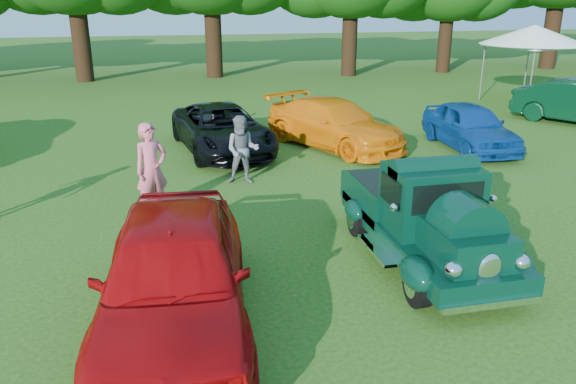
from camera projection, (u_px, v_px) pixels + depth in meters
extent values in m
plane|color=#1D4911|center=(344.00, 283.00, 8.95)|extent=(120.00, 120.00, 0.00)
cylinder|color=black|center=(418.00, 285.00, 8.21)|extent=(0.20, 0.69, 0.69)
cylinder|color=black|center=(512.00, 274.00, 8.53)|extent=(0.20, 0.69, 0.69)
cylinder|color=black|center=(357.00, 218.00, 10.64)|extent=(0.20, 0.69, 0.69)
cylinder|color=black|center=(432.00, 212.00, 10.96)|extent=(0.20, 0.69, 0.69)
cube|color=black|center=(425.00, 234.00, 9.60)|extent=(1.59, 4.17, 0.32)
cube|color=black|center=(465.00, 244.00, 8.33)|extent=(1.02, 1.34, 0.57)
cube|color=black|center=(431.00, 199.00, 9.26)|extent=(1.45, 1.07, 1.11)
cube|color=black|center=(448.00, 198.00, 8.73)|extent=(1.20, 0.06, 0.48)
cube|color=black|center=(396.00, 195.00, 10.68)|extent=(1.59, 1.90, 0.54)
cube|color=black|center=(397.00, 182.00, 10.60)|extent=(1.37, 1.67, 0.05)
ellipsoid|color=black|center=(417.00, 274.00, 8.14)|extent=(0.46, 0.80, 0.46)
ellipsoid|color=black|center=(515.00, 263.00, 8.48)|extent=(0.46, 0.80, 0.46)
ellipsoid|color=black|center=(355.00, 210.00, 10.57)|extent=(0.35, 0.67, 0.39)
ellipsoid|color=black|center=(435.00, 204.00, 10.92)|extent=(0.35, 0.67, 0.39)
ellipsoid|color=white|center=(490.00, 272.00, 7.73)|extent=(0.37, 0.11, 0.55)
sphere|color=white|center=(453.00, 270.00, 7.66)|extent=(0.26, 0.26, 0.26)
sphere|color=white|center=(521.00, 263.00, 7.88)|extent=(0.26, 0.26, 0.26)
cube|color=white|center=(491.00, 304.00, 7.74)|extent=(1.50, 0.10, 0.10)
cube|color=white|center=(377.00, 197.00, 11.68)|extent=(1.50, 0.10, 0.10)
imported|color=#9A0609|center=(174.00, 274.00, 7.49)|extent=(2.37, 5.02, 1.66)
imported|color=black|center=(222.00, 129.00, 16.31)|extent=(2.90, 5.09, 1.34)
imported|color=orange|center=(334.00, 124.00, 16.79)|extent=(3.92, 5.21, 1.40)
imported|color=navy|center=(470.00, 126.00, 16.60)|extent=(1.77, 4.05, 1.36)
imported|color=#DD5B72|center=(152.00, 170.00, 11.47)|extent=(0.84, 0.74, 1.94)
imported|color=slate|center=(242.00, 150.00, 13.45)|extent=(0.94, 0.81, 1.66)
cube|color=white|center=(533.00, 45.00, 23.13)|extent=(3.48, 3.48, 0.12)
cone|color=white|center=(534.00, 35.00, 22.99)|extent=(5.11, 5.11, 0.78)
cylinder|color=slate|center=(531.00, 81.00, 21.89)|extent=(0.06, 0.06, 2.33)
cylinder|color=slate|center=(482.00, 73.00, 24.11)|extent=(0.06, 0.06, 2.33)
cylinder|color=slate|center=(526.00, 70.00, 25.18)|extent=(0.06, 0.06, 2.33)
cylinder|color=black|center=(81.00, 37.00, 29.15)|extent=(0.92, 0.92, 4.58)
cylinder|color=black|center=(213.00, 35.00, 30.67)|extent=(0.90, 0.90, 4.52)
cylinder|color=black|center=(350.00, 37.00, 31.32)|extent=(0.85, 0.85, 4.24)
cylinder|color=black|center=(445.00, 38.00, 32.81)|extent=(0.79, 0.79, 3.93)
cylinder|color=black|center=(552.00, 28.00, 34.37)|extent=(0.97, 0.97, 4.85)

